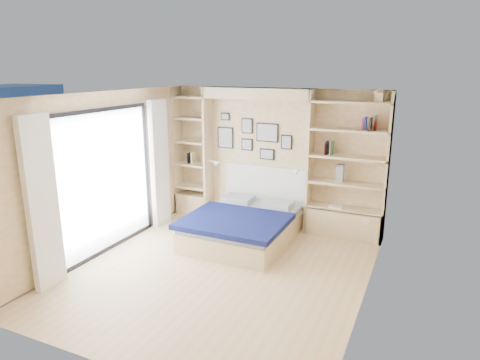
% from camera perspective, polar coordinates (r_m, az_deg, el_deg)
% --- Properties ---
extents(ground, '(4.50, 4.50, 0.00)m').
position_cam_1_polar(ground, '(6.31, -2.70, -12.06)').
color(ground, tan).
rests_on(ground, ground).
extents(room_shell, '(4.50, 4.50, 4.50)m').
position_cam_1_polar(room_shell, '(7.38, -0.08, 0.93)').
color(room_shell, beige).
rests_on(room_shell, ground).
extents(bed, '(1.63, 2.06, 1.07)m').
position_cam_1_polar(bed, '(7.24, 0.41, -6.06)').
color(bed, tan).
rests_on(bed, ground).
extents(photo_gallery, '(1.48, 0.02, 0.82)m').
position_cam_1_polar(photo_gallery, '(7.93, 1.60, 5.79)').
color(photo_gallery, black).
rests_on(photo_gallery, ground).
extents(reading_lamps, '(1.92, 0.12, 0.15)m').
position_cam_1_polar(reading_lamps, '(7.76, 1.96, 1.81)').
color(reading_lamps, silver).
rests_on(reading_lamps, ground).
extents(shelf_decor, '(3.58, 0.23, 2.03)m').
position_cam_1_polar(shelf_decor, '(7.32, 12.11, 5.27)').
color(shelf_decor, '#A51E1E').
rests_on(shelf_decor, ground).
extents(deck, '(3.20, 4.00, 0.05)m').
position_cam_1_polar(deck, '(8.45, -25.13, -6.35)').
color(deck, '#65584A').
rests_on(deck, ground).
extents(deck_chair, '(0.65, 0.88, 0.80)m').
position_cam_1_polar(deck_chair, '(8.50, -26.41, -3.66)').
color(deck_chair, tan).
rests_on(deck_chair, ground).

